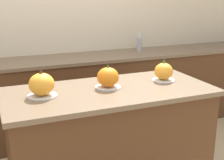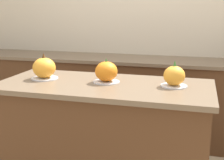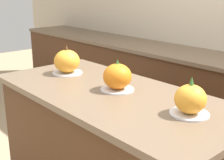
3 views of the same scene
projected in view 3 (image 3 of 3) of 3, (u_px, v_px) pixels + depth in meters
The scene contains 3 objects.
pumpkin_cake_left at pixel (67, 62), 2.09m from camera, with size 0.20×0.20×0.20m.
pumpkin_cake_center at pixel (117, 77), 1.75m from camera, with size 0.19×0.19×0.18m.
pumpkin_cake_right at pixel (190, 100), 1.42m from camera, with size 0.18×0.18×0.18m.
Camera 3 is at (1.25, -1.09, 1.52)m, focal length 50.00 mm.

